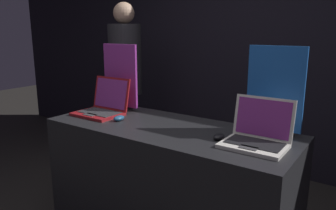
{
  "coord_description": "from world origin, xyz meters",
  "views": [
    {
      "loc": [
        1.19,
        -1.38,
        1.51
      ],
      "look_at": [
        -0.0,
        0.34,
        1.03
      ],
      "focal_mm": 35.0,
      "sensor_mm": 36.0,
      "label": 1
    }
  ],
  "objects_px": {
    "promo_stand_front": "(120,78)",
    "laptop_back": "(257,135)",
    "laptop_front": "(103,106)",
    "promo_stand_back": "(275,92)",
    "mouse_back": "(219,137)",
    "person_bystander": "(126,87)",
    "mouse_front": "(119,118)"
  },
  "relations": [
    {
      "from": "laptop_back",
      "to": "mouse_back",
      "type": "distance_m",
      "value": 0.23
    },
    {
      "from": "mouse_front",
      "to": "laptop_back",
      "type": "height_order",
      "value": "laptop_back"
    },
    {
      "from": "mouse_back",
      "to": "person_bystander",
      "type": "distance_m",
      "value": 1.73
    },
    {
      "from": "laptop_back",
      "to": "person_bystander",
      "type": "bearing_deg",
      "value": 154.37
    },
    {
      "from": "laptop_front",
      "to": "promo_stand_front",
      "type": "bearing_deg",
      "value": 90.0
    },
    {
      "from": "promo_stand_front",
      "to": "mouse_back",
      "type": "height_order",
      "value": "promo_stand_front"
    },
    {
      "from": "mouse_front",
      "to": "laptop_back",
      "type": "xyz_separation_m",
      "value": [
        0.98,
        0.07,
        0.04
      ]
    },
    {
      "from": "promo_stand_front",
      "to": "mouse_back",
      "type": "distance_m",
      "value": 1.06
    },
    {
      "from": "laptop_front",
      "to": "promo_stand_back",
      "type": "bearing_deg",
      "value": 12.16
    },
    {
      "from": "promo_stand_front",
      "to": "promo_stand_back",
      "type": "distance_m",
      "value": 1.22
    },
    {
      "from": "mouse_back",
      "to": "laptop_back",
      "type": "bearing_deg",
      "value": 8.49
    },
    {
      "from": "laptop_front",
      "to": "promo_stand_front",
      "type": "distance_m",
      "value": 0.28
    },
    {
      "from": "laptop_back",
      "to": "mouse_back",
      "type": "bearing_deg",
      "value": -171.51
    },
    {
      "from": "promo_stand_back",
      "to": "mouse_back",
      "type": "bearing_deg",
      "value": -125.77
    },
    {
      "from": "laptop_front",
      "to": "laptop_back",
      "type": "distance_m",
      "value": 1.22
    },
    {
      "from": "laptop_front",
      "to": "laptop_back",
      "type": "height_order",
      "value": "laptop_front"
    },
    {
      "from": "laptop_back",
      "to": "person_bystander",
      "type": "xyz_separation_m",
      "value": [
        -1.72,
        0.82,
        -0.01
      ]
    },
    {
      "from": "mouse_front",
      "to": "promo_stand_front",
      "type": "distance_m",
      "value": 0.44
    },
    {
      "from": "promo_stand_front",
      "to": "person_bystander",
      "type": "relative_size",
      "value": 0.29
    },
    {
      "from": "laptop_back",
      "to": "mouse_back",
      "type": "xyz_separation_m",
      "value": [
        -0.22,
        -0.03,
        -0.04
      ]
    },
    {
      "from": "promo_stand_front",
      "to": "person_bystander",
      "type": "bearing_deg",
      "value": 129.05
    },
    {
      "from": "promo_stand_front",
      "to": "mouse_back",
      "type": "relative_size",
      "value": 5.67
    },
    {
      "from": "person_bystander",
      "to": "mouse_back",
      "type": "bearing_deg",
      "value": -29.74
    },
    {
      "from": "mouse_front",
      "to": "promo_stand_back",
      "type": "relative_size",
      "value": 0.18
    },
    {
      "from": "laptop_back",
      "to": "person_bystander",
      "type": "height_order",
      "value": "person_bystander"
    },
    {
      "from": "person_bystander",
      "to": "laptop_front",
      "type": "bearing_deg",
      "value": -58.66
    },
    {
      "from": "laptop_front",
      "to": "promo_stand_back",
      "type": "xyz_separation_m",
      "value": [
        1.22,
        0.26,
        0.2
      ]
    },
    {
      "from": "mouse_front",
      "to": "person_bystander",
      "type": "height_order",
      "value": "person_bystander"
    },
    {
      "from": "promo_stand_front",
      "to": "laptop_back",
      "type": "bearing_deg",
      "value": -9.82
    },
    {
      "from": "promo_stand_back",
      "to": "laptop_back",
      "type": "bearing_deg",
      "value": -90.0
    },
    {
      "from": "promo_stand_front",
      "to": "person_bystander",
      "type": "distance_m",
      "value": 0.81
    },
    {
      "from": "laptop_front",
      "to": "laptop_back",
      "type": "xyz_separation_m",
      "value": [
        1.22,
        -0.01,
        -0.0
      ]
    }
  ]
}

